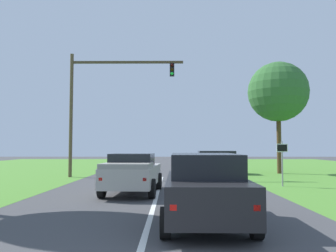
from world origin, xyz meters
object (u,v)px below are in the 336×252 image
at_px(pickup_truck_lead, 133,173).
at_px(keep_moving_sign, 282,157).
at_px(red_suv_near, 205,187).
at_px(oak_tree_right, 278,92).
at_px(crossing_suv_far, 214,162).
at_px(traffic_light, 99,95).

relative_size(pickup_truck_lead, keep_moving_sign, 2.17).
distance_m(red_suv_near, oak_tree_right, 20.22).
height_order(keep_moving_sign, oak_tree_right, oak_tree_right).
bearing_deg(crossing_suv_far, keep_moving_sign, -72.90).
xyz_separation_m(oak_tree_right, crossing_suv_far, (-5.21, -0.60, -5.51)).
bearing_deg(crossing_suv_far, traffic_light, -161.97).
distance_m(keep_moving_sign, crossing_suv_far, 8.75).
relative_size(pickup_truck_lead, traffic_light, 0.60).
bearing_deg(traffic_light, crossing_suv_far, 18.03).
relative_size(red_suv_near, crossing_suv_far, 1.06).
xyz_separation_m(traffic_light, crossing_suv_far, (8.39, 2.73, -4.75)).
relative_size(traffic_light, keep_moving_sign, 3.64).
bearing_deg(traffic_light, oak_tree_right, 13.75).
xyz_separation_m(red_suv_near, keep_moving_sign, (4.98, 8.96, 0.53)).
bearing_deg(crossing_suv_far, red_suv_near, -97.94).
relative_size(pickup_truck_lead, crossing_suv_far, 1.12).
distance_m(red_suv_near, crossing_suv_far, 17.48).
bearing_deg(pickup_truck_lead, red_suv_near, -66.42).
distance_m(red_suv_near, traffic_light, 16.45).
bearing_deg(pickup_truck_lead, crossing_suv_far, 65.80).
bearing_deg(keep_moving_sign, traffic_light, 152.85).
distance_m(traffic_light, oak_tree_right, 14.02).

